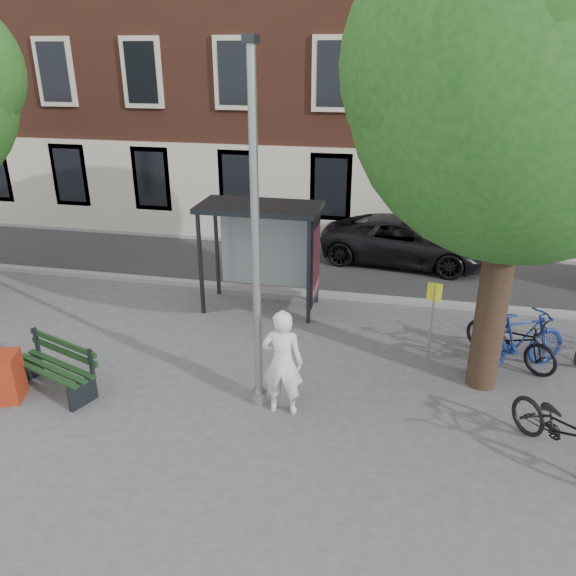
{
  "coord_description": "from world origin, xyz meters",
  "views": [
    {
      "loc": [
        2.3,
        -8.31,
        5.87
      ],
      "look_at": [
        0.09,
        2.1,
        1.4
      ],
      "focal_mm": 35.0,
      "sensor_mm": 36.0,
      "label": 1
    }
  ],
  "objects_px": {
    "bike_b": "(519,341)",
    "bike_c": "(563,430)",
    "lamppost": "(256,258)",
    "bus_shelter": "(277,233)",
    "bike_a": "(511,338)",
    "car_dark": "(405,241)",
    "painter": "(282,362)",
    "notice_sign": "(433,307)",
    "bench": "(56,370)"
  },
  "relations": [
    {
      "from": "lamppost",
      "to": "bike_b",
      "type": "distance_m",
      "value": 5.65
    },
    {
      "from": "bike_b",
      "to": "car_dark",
      "type": "height_order",
      "value": "car_dark"
    },
    {
      "from": "bus_shelter",
      "to": "painter",
      "type": "height_order",
      "value": "bus_shelter"
    },
    {
      "from": "painter",
      "to": "notice_sign",
      "type": "bearing_deg",
      "value": -138.26
    },
    {
      "from": "lamppost",
      "to": "bike_a",
      "type": "height_order",
      "value": "lamppost"
    },
    {
      "from": "lamppost",
      "to": "bench",
      "type": "height_order",
      "value": "lamppost"
    },
    {
      "from": "bus_shelter",
      "to": "bike_a",
      "type": "height_order",
      "value": "bus_shelter"
    },
    {
      "from": "lamppost",
      "to": "bench",
      "type": "relative_size",
      "value": 3.17
    },
    {
      "from": "car_dark",
      "to": "bike_c",
      "type": "bearing_deg",
      "value": -155.97
    },
    {
      "from": "notice_sign",
      "to": "bike_c",
      "type": "bearing_deg",
      "value": -42.08
    },
    {
      "from": "bike_c",
      "to": "bus_shelter",
      "type": "bearing_deg",
      "value": 105.2
    },
    {
      "from": "bike_c",
      "to": "car_dark",
      "type": "xyz_separation_m",
      "value": [
        -2.55,
        8.59,
        0.15
      ]
    },
    {
      "from": "bike_c",
      "to": "lamppost",
      "type": "bearing_deg",
      "value": 139.04
    },
    {
      "from": "bike_a",
      "to": "car_dark",
      "type": "relative_size",
      "value": 0.41
    },
    {
      "from": "lamppost",
      "to": "car_dark",
      "type": "xyz_separation_m",
      "value": [
        2.41,
        8.09,
        -2.1
      ]
    },
    {
      "from": "bike_c",
      "to": "bike_a",
      "type": "bearing_deg",
      "value": 61.25
    },
    {
      "from": "bench",
      "to": "bike_a",
      "type": "xyz_separation_m",
      "value": [
        8.43,
        2.86,
        0.1
      ]
    },
    {
      "from": "notice_sign",
      "to": "painter",
      "type": "bearing_deg",
      "value": -123.21
    },
    {
      "from": "painter",
      "to": "bike_a",
      "type": "xyz_separation_m",
      "value": [
        4.15,
        2.63,
        -0.44
      ]
    },
    {
      "from": "bus_shelter",
      "to": "painter",
      "type": "distance_m",
      "value": 4.5
    },
    {
      "from": "lamppost",
      "to": "bench",
      "type": "distance_m",
      "value": 4.49
    },
    {
      "from": "lamppost",
      "to": "bus_shelter",
      "type": "distance_m",
      "value": 4.24
    },
    {
      "from": "car_dark",
      "to": "notice_sign",
      "type": "height_order",
      "value": "notice_sign"
    },
    {
      "from": "lamppost",
      "to": "bike_a",
      "type": "xyz_separation_m",
      "value": [
        4.62,
        2.47,
        -2.25
      ]
    },
    {
      "from": "car_dark",
      "to": "lamppost",
      "type": "bearing_deg",
      "value": 170.89
    },
    {
      "from": "bike_a",
      "to": "car_dark",
      "type": "distance_m",
      "value": 6.04
    },
    {
      "from": "lamppost",
      "to": "notice_sign",
      "type": "xyz_separation_m",
      "value": [
        3.02,
        2.28,
        -1.61
      ]
    },
    {
      "from": "bus_shelter",
      "to": "bike_b",
      "type": "distance_m",
      "value": 5.81
    },
    {
      "from": "bus_shelter",
      "to": "bike_c",
      "type": "xyz_separation_m",
      "value": [
        5.57,
        -4.61,
        -1.39
      ]
    },
    {
      "from": "bike_a",
      "to": "bus_shelter",
      "type": "bearing_deg",
      "value": 112.79
    },
    {
      "from": "bike_b",
      "to": "bike_c",
      "type": "height_order",
      "value": "bike_b"
    },
    {
      "from": "bike_a",
      "to": "bike_b",
      "type": "xyz_separation_m",
      "value": [
        0.11,
        -0.26,
        0.09
      ]
    },
    {
      "from": "painter",
      "to": "bench",
      "type": "relative_size",
      "value": 1.02
    },
    {
      "from": "painter",
      "to": "car_dark",
      "type": "relative_size",
      "value": 0.4
    },
    {
      "from": "lamppost",
      "to": "bench",
      "type": "xyz_separation_m",
      "value": [
        -3.8,
        -0.39,
        -2.35
      ]
    },
    {
      "from": "lamppost",
      "to": "bench",
      "type": "bearing_deg",
      "value": -174.16
    },
    {
      "from": "bench",
      "to": "bike_c",
      "type": "xyz_separation_m",
      "value": [
        8.76,
        -0.11,
        0.1
      ]
    },
    {
      "from": "bus_shelter",
      "to": "bike_c",
      "type": "relative_size",
      "value": 1.41
    },
    {
      "from": "bike_a",
      "to": "bench",
      "type": "bearing_deg",
      "value": 148.87
    },
    {
      "from": "painter",
      "to": "bike_c",
      "type": "xyz_separation_m",
      "value": [
        4.49,
        -0.34,
        -0.45
      ]
    },
    {
      "from": "bike_b",
      "to": "car_dark",
      "type": "xyz_separation_m",
      "value": [
        -2.32,
        5.87,
        0.05
      ]
    },
    {
      "from": "painter",
      "to": "lamppost",
      "type": "bearing_deg",
      "value": -20.58
    },
    {
      "from": "bike_c",
      "to": "car_dark",
      "type": "height_order",
      "value": "car_dark"
    },
    {
      "from": "bike_b",
      "to": "notice_sign",
      "type": "xyz_separation_m",
      "value": [
        -1.71,
        0.07,
        0.55
      ]
    },
    {
      "from": "lamppost",
      "to": "bus_shelter",
      "type": "height_order",
      "value": "lamppost"
    },
    {
      "from": "bus_shelter",
      "to": "bike_a",
      "type": "distance_m",
      "value": 5.65
    },
    {
      "from": "painter",
      "to": "bench",
      "type": "height_order",
      "value": "painter"
    },
    {
      "from": "bike_a",
      "to": "bike_b",
      "type": "relative_size",
      "value": 0.97
    },
    {
      "from": "lamppost",
      "to": "bus_shelter",
      "type": "xyz_separation_m",
      "value": [
        -0.61,
        4.11,
        -0.87
      ]
    },
    {
      "from": "bike_a",
      "to": "bike_b",
      "type": "bearing_deg",
      "value": -117.08
    }
  ]
}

